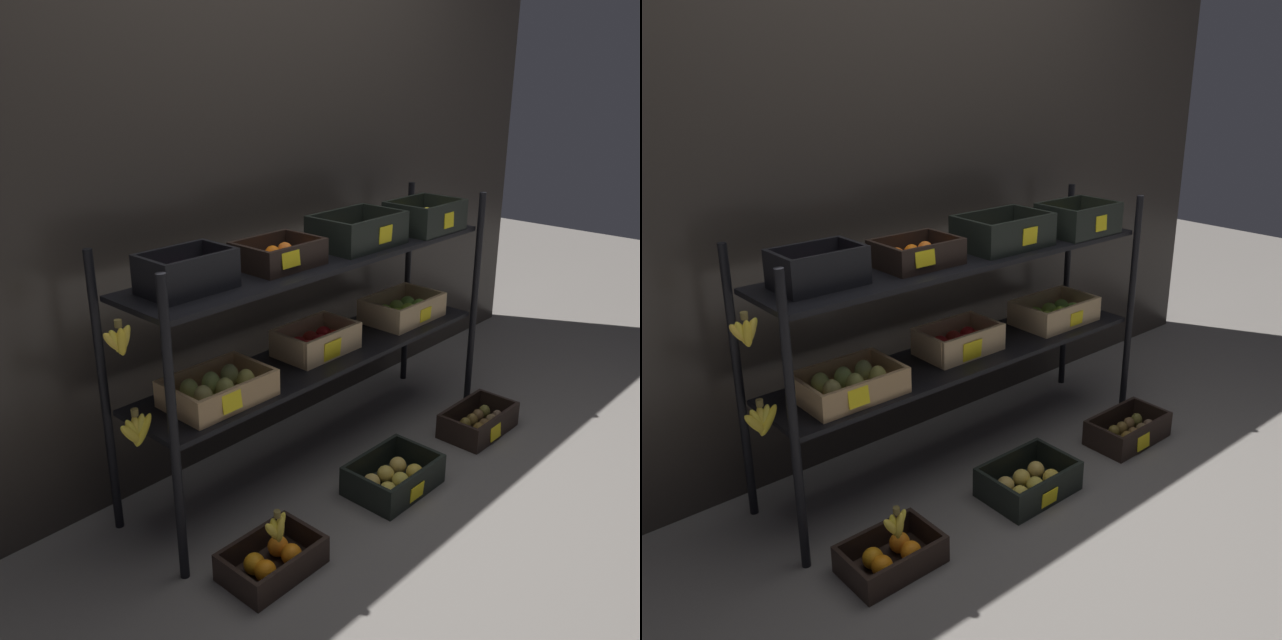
% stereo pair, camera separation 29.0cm
% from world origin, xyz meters
% --- Properties ---
extents(ground_plane, '(10.00, 10.00, 0.00)m').
position_xyz_m(ground_plane, '(0.00, 0.00, 0.00)').
color(ground_plane, '#605B56').
extents(storefront_wall, '(4.18, 0.12, 2.12)m').
position_xyz_m(storefront_wall, '(0.00, 0.40, 1.06)').
color(storefront_wall, '#2D2823').
rests_on(storefront_wall, ground_plane).
extents(display_rack, '(1.91, 0.43, 1.07)m').
position_xyz_m(display_rack, '(0.01, -0.01, 0.71)').
color(display_rack, black).
rests_on(display_rack, ground_plane).
extents(crate_ground_orange, '(0.34, 0.22, 0.10)m').
position_xyz_m(crate_ground_orange, '(-0.67, -0.40, 0.04)').
color(crate_ground_orange, black).
rests_on(crate_ground_orange, ground_plane).
extents(crate_ground_apple_gold, '(0.37, 0.27, 0.13)m').
position_xyz_m(crate_ground_apple_gold, '(0.01, -0.40, 0.05)').
color(crate_ground_apple_gold, black).
rests_on(crate_ground_apple_gold, ground_plane).
extents(crate_ground_kiwi, '(0.37, 0.23, 0.12)m').
position_xyz_m(crate_ground_kiwi, '(0.65, -0.41, 0.05)').
color(crate_ground_kiwi, black).
rests_on(crate_ground_kiwi, ground_plane).
extents(banana_bunch_loose, '(0.12, 0.05, 0.12)m').
position_xyz_m(banana_bunch_loose, '(-0.64, -0.40, 0.16)').
color(banana_bunch_loose, brown).
rests_on(banana_bunch_loose, crate_ground_orange).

